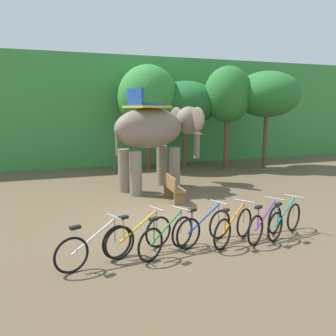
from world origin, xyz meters
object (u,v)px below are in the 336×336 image
(tree_center_left, at_px, (267,94))
(bike_yellow, at_px, (140,236))
(elephant, at_px, (157,132))
(bike_blue, at_px, (205,228))
(tree_right, at_px, (228,95))
(bike_green, at_px, (167,237))
(bike_white, at_px, (95,247))
(tree_center_right, at_px, (186,103))
(bike_purple, at_px, (265,224))
(tree_far_right, at_px, (148,98))
(bike_teal, at_px, (285,221))
(wooden_bench, at_px, (172,187))
(bike_orange, at_px, (234,227))

(tree_center_left, bearing_deg, bike_yellow, -136.54)
(elephant, distance_m, bike_blue, 6.00)
(tree_right, bearing_deg, bike_green, -124.96)
(elephant, height_order, bike_white, elephant)
(bike_yellow, bearing_deg, tree_center_right, 63.13)
(bike_white, xyz_separation_m, bike_purple, (3.98, 0.09, 0.00))
(tree_center_left, relative_size, elephant, 1.17)
(tree_center_right, relative_size, bike_green, 2.94)
(tree_far_right, bearing_deg, bike_purple, -90.44)
(tree_far_right, distance_m, bike_teal, 10.76)
(tree_right, relative_size, bike_blue, 3.17)
(bike_white, height_order, bike_teal, same)
(bike_white, bearing_deg, bike_green, 1.80)
(bike_white, distance_m, bike_green, 1.51)
(tree_right, bearing_deg, tree_center_right, 144.47)
(bike_teal, bearing_deg, tree_center_right, 81.44)
(tree_far_right, xyz_separation_m, bike_teal, (0.50, -10.26, -3.23))
(tree_far_right, height_order, wooden_bench, tree_far_right)
(tree_far_right, xyz_separation_m, wooden_bench, (-0.96, -6.25, -3.13))
(bike_green, bearing_deg, tree_center_right, 66.10)
(bike_white, distance_m, wooden_bench, 5.16)
(tree_far_right, xyz_separation_m, bike_purple, (-0.08, -10.30, -3.23))
(tree_center_right, bearing_deg, bike_white, -120.38)
(tree_center_right, height_order, bike_yellow, tree_center_right)
(bike_teal, bearing_deg, bike_white, -178.44)
(tree_right, height_order, bike_blue, tree_right)
(bike_orange, bearing_deg, bike_green, -177.43)
(tree_right, bearing_deg, bike_orange, -117.61)
(bike_white, height_order, wooden_bench, bike_white)
(tree_center_right, xyz_separation_m, bike_purple, (-2.12, -10.33, -2.95))
(tree_center_left, height_order, bike_blue, tree_center_left)
(tree_center_right, bearing_deg, elephant, -123.85)
(bike_white, relative_size, bike_purple, 1.06)
(bike_purple, bearing_deg, tree_center_left, 55.62)
(bike_green, bearing_deg, elephant, 74.67)
(bike_yellow, bearing_deg, bike_orange, -4.47)
(bike_green, distance_m, bike_teal, 3.05)
(tree_center_left, height_order, bike_yellow, tree_center_left)
(tree_right, height_order, wooden_bench, tree_right)
(tree_center_left, distance_m, bike_purple, 11.05)
(elephant, distance_m, bike_green, 6.43)
(tree_far_right, distance_m, elephant, 4.70)
(bike_blue, bearing_deg, bike_green, -165.31)
(bike_purple, height_order, bike_teal, same)
(tree_right, relative_size, bike_purple, 3.41)
(tree_right, relative_size, bike_teal, 3.34)
(tree_center_right, height_order, tree_center_left, tree_center_left)
(bike_teal, bearing_deg, bike_yellow, 177.32)
(tree_center_left, height_order, elephant, tree_center_left)
(bike_orange, height_order, bike_purple, same)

